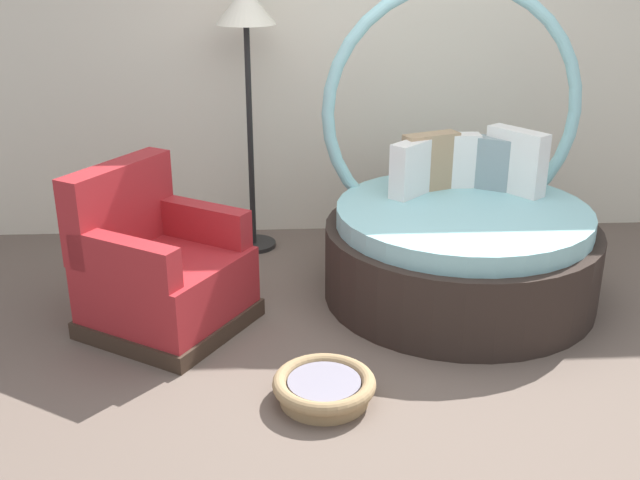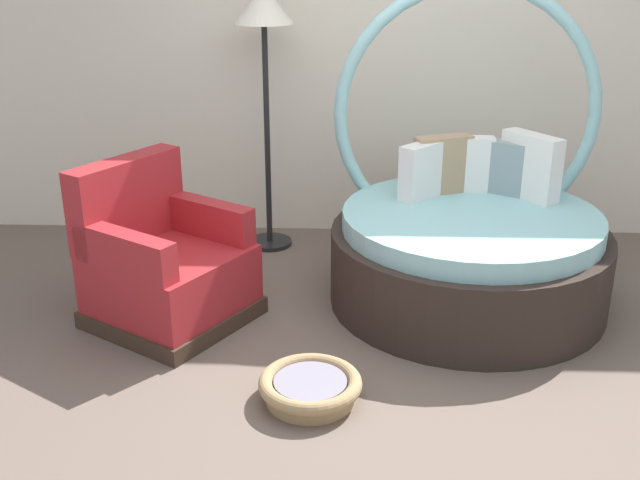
{
  "view_description": "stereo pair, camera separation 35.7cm",
  "coord_description": "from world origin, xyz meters",
  "px_view_note": "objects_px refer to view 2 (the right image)",
  "views": [
    {
      "loc": [
        -0.6,
        -3.45,
        2.13
      ],
      "look_at": [
        -0.38,
        0.48,
        0.55
      ],
      "focal_mm": 42.79,
      "sensor_mm": 36.0,
      "label": 1
    },
    {
      "loc": [
        -0.24,
        -3.45,
        2.13
      ],
      "look_at": [
        -0.38,
        0.48,
        0.55
      ],
      "focal_mm": 42.79,
      "sensor_mm": 36.0,
      "label": 2
    }
  ],
  "objects_px": {
    "floor_lamp": "(264,31)",
    "pet_basket": "(310,387)",
    "round_daybed": "(468,238)",
    "red_armchair": "(163,267)"
  },
  "relations": [
    {
      "from": "round_daybed",
      "to": "red_armchair",
      "type": "xyz_separation_m",
      "value": [
        -1.81,
        -0.35,
        -0.07
      ]
    },
    {
      "from": "floor_lamp",
      "to": "red_armchair",
      "type": "bearing_deg",
      "value": -113.03
    },
    {
      "from": "round_daybed",
      "to": "red_armchair",
      "type": "height_order",
      "value": "round_daybed"
    },
    {
      "from": "red_armchair",
      "to": "pet_basket",
      "type": "xyz_separation_m",
      "value": [
        0.9,
        -0.84,
        -0.26
      ]
    },
    {
      "from": "red_armchair",
      "to": "pet_basket",
      "type": "height_order",
      "value": "red_armchair"
    },
    {
      "from": "round_daybed",
      "to": "pet_basket",
      "type": "height_order",
      "value": "round_daybed"
    },
    {
      "from": "pet_basket",
      "to": "round_daybed",
      "type": "bearing_deg",
      "value": 52.43
    },
    {
      "from": "floor_lamp",
      "to": "pet_basket",
      "type": "bearing_deg",
      "value": -78.85
    },
    {
      "from": "red_armchair",
      "to": "floor_lamp",
      "type": "bearing_deg",
      "value": 66.97
    },
    {
      "from": "red_armchair",
      "to": "pet_basket",
      "type": "relative_size",
      "value": 2.16
    }
  ]
}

